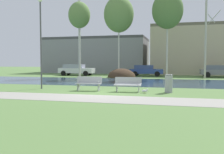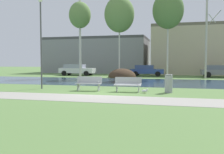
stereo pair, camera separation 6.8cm
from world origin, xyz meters
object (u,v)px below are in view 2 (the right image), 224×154
Objects in this scene: seagull at (145,91)px; parked_sedan_second_blue at (146,70)px; bench_left at (89,83)px; bench_right at (128,84)px; streetlamp at (41,29)px; parked_hatch_third_grey at (218,71)px; trash_bin at (169,83)px; parked_van_nearest_white at (77,69)px.

parked_sedan_second_blue is (-1.98, 17.65, 0.61)m from seagull.
bench_left is 1.00× the size of bench_right.
streetlamp is 17.93m from parked_sedan_second_blue.
streetlamp is at bearing 174.02° from seagull.
bench_right is at bearing -113.87° from parked_hatch_third_grey.
parked_hatch_third_grey is at bearing 51.12° from streetlamp.
bench_right is 0.39× the size of parked_sedan_second_blue.
trash_bin reaches higher than bench_left.
bench_left reaches higher than seagull.
parked_hatch_third_grey reaches higher than seagull.
bench_left is at bearing -120.46° from parked_hatch_third_grey.
streetlamp is at bearing -75.60° from parked_van_nearest_white.
seagull is 0.10× the size of parked_sedan_second_blue.
seagull is at bearing -110.36° from parked_hatch_third_grey.
parked_van_nearest_white is (-4.17, 16.22, -3.17)m from streetlamp.
bench_right is 18.54m from parked_hatch_third_grey.
bench_left is 2.47m from bench_right.
streetlamp is at bearing -128.88° from parked_hatch_third_grey.
streetlamp is 21.60m from parked_hatch_third_grey.
streetlamp reaches higher than parked_sedan_second_blue.
parked_sedan_second_blue is (4.99, 16.92, -3.21)m from streetlamp.
trash_bin is at bearing 23.35° from seagull.
bench_left is at bearing -178.06° from trash_bin.
bench_left is 4.85m from trash_bin.
bench_left is 3.80× the size of seagull.
bench_left is at bearing -95.16° from parked_sedan_second_blue.
parked_sedan_second_blue is at bearing 4.34° from parked_van_nearest_white.
seagull is 18.52m from parked_hatch_third_grey.
parked_sedan_second_blue is at bearing 100.88° from trash_bin.
bench_right reaches higher than seagull.
bench_left is 17.32m from parked_sedan_second_blue.
bench_right is at bearing -3.19° from streetlamp.
seagull is 20.29m from parked_van_nearest_white.
bench_left is 0.40× the size of parked_hatch_third_grey.
streetlamp is (-6.97, 0.73, 3.82)m from seagull.
bench_left is 0.39× the size of parked_sedan_second_blue.
bench_right is 0.35× the size of parked_van_nearest_white.
bench_left is 1.55× the size of trash_bin.
trash_bin is at bearing -52.79° from parked_van_nearest_white.
bench_left is 0.35× the size of parked_van_nearest_white.
streetlamp is (-5.91, 0.33, 3.48)m from bench_right.
parked_van_nearest_white is (-11.13, 16.95, 0.65)m from seagull.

